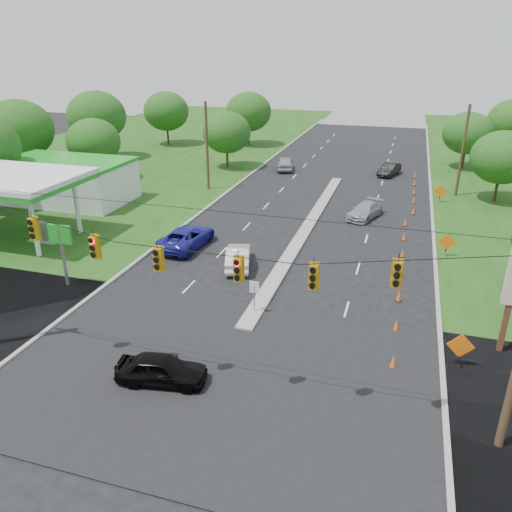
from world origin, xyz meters
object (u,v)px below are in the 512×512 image
(white_sedan, at_px, (238,256))
(black_sedan, at_px, (162,369))
(blue_pickup, at_px, (186,237))
(gas_station, at_px, (57,180))

(white_sedan, bearing_deg, black_sedan, 77.72)
(black_sedan, height_order, blue_pickup, blue_pickup)
(gas_station, distance_m, white_sedan, 22.27)
(gas_station, bearing_deg, white_sedan, -21.75)
(gas_station, xyz_separation_m, blue_pickup, (15.72, -5.99, -1.78))
(gas_station, xyz_separation_m, black_sedan, (21.49, -21.48, -1.87))
(black_sedan, height_order, white_sedan, white_sedan)
(gas_station, xyz_separation_m, white_sedan, (20.62, -8.22, -1.84))
(gas_station, height_order, white_sedan, gas_station)
(white_sedan, bearing_deg, gas_station, -37.79)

